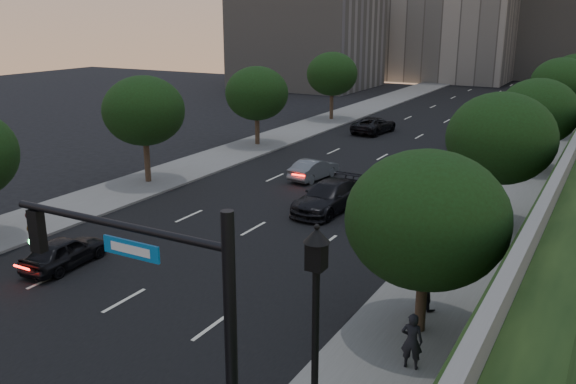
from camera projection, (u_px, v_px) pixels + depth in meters
The scene contains 23 objects.
ground at pixel (7, 367), 18.41m from camera, with size 160.00×160.00×0.00m, color black.
road_surface at pixel (372, 163), 43.58m from camera, with size 16.00×140.00×0.02m, color black.
sidewalk_right at pixel (523, 180), 38.78m from camera, with size 4.50×140.00×0.15m, color slate.
sidewalk_left at pixel (251, 147), 48.33m from camera, with size 4.50×140.00×0.15m, color slate.
office_block_filler at pixel (307, 37), 87.28m from camera, with size 18.00×16.00×14.00m, color gray.
tree_right_a at pixel (427, 219), 19.19m from camera, with size 5.20×5.20×6.24m.
tree_right_b at pixel (501, 139), 29.12m from camera, with size 5.20×5.20×6.74m.
tree_right_c at pixel (538, 112), 40.16m from camera, with size 5.20×5.20×6.24m.
tree_right_d at pixel (562, 84), 51.77m from camera, with size 5.20×5.20×6.74m.
tree_right_e at pixel (576, 75), 64.49m from camera, with size 5.20×5.20×6.24m.
tree_left_b at pixel (144, 111), 37.02m from camera, with size 5.00×5.00×6.71m.
tree_left_c at pixel (257, 93), 48.03m from camera, with size 5.00×5.00×6.34m.
tree_left_d at pixel (332, 74), 59.67m from camera, with size 5.00×5.00×6.71m.
traffic_signal_mast at pixel (186, 364), 11.90m from camera, with size 5.68×0.56×7.00m.
street_lamp at pixel (315, 340), 14.79m from camera, with size 0.64×0.64×5.62m.
sedan_near_left at pixel (64, 252), 25.51m from camera, with size 1.58×3.93×1.34m, color black.
sedan_mid_left at pixel (314, 169), 39.09m from camera, with size 1.40×4.01×1.32m, color slate.
sedan_far_left at pixel (374, 125), 54.25m from camera, with size 2.39×5.19×1.44m, color black.
sedan_near_right at pixel (328, 197), 32.77m from camera, with size 2.21×5.44×1.58m, color black.
sedan_far_right at pixel (461, 141), 47.78m from camera, with size 1.53×3.81×1.30m, color #5B5D63.
pedestrian_a at pixel (412, 341), 17.86m from camera, with size 0.64×0.42×1.76m, color black.
pedestrian_b at pixel (427, 286), 21.51m from camera, with size 0.84×0.66×1.74m, color black.
pedestrian_c at pixel (473, 246), 25.48m from camera, with size 0.89×0.37×1.52m, color black.
Camera 1 is at (15.30, -10.01, 10.25)m, focal length 38.00 mm.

